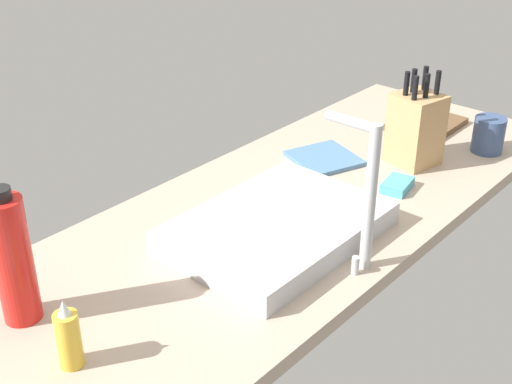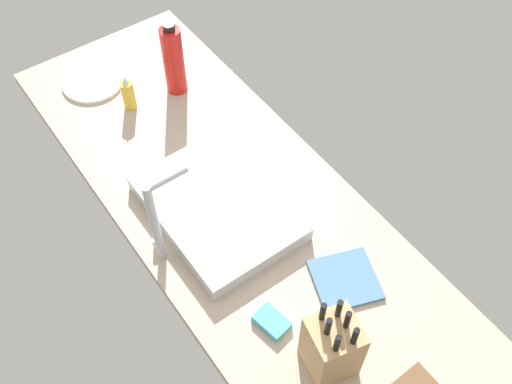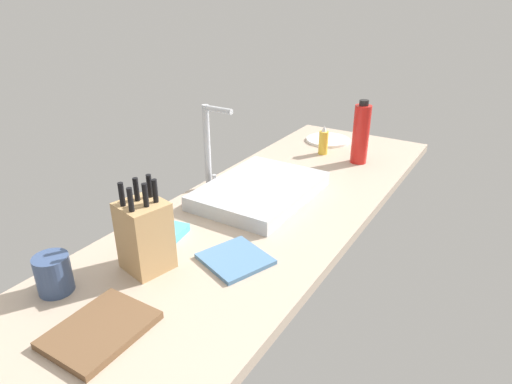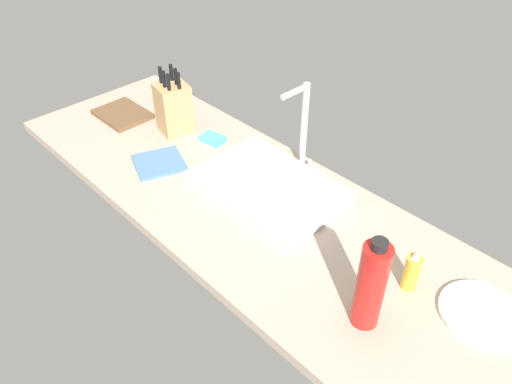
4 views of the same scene
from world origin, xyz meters
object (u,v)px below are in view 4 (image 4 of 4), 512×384
Objects in this scene: water_bottle at (371,285)px; coffee_mug at (170,92)px; sink_basin at (267,188)px; dish_towel at (159,163)px; knife_block at (174,108)px; dish_sponge at (213,139)px; dinner_plate at (482,313)px; faucet at (303,122)px; soap_bottle at (412,271)px; cutting_board at (122,114)px.

water_bottle is 2.72× the size of coffee_mug.
sink_basin is 2.78× the size of dish_towel.
water_bottle is at bearing -18.89° from sink_basin.
water_bottle is (106.22, -20.86, 2.82)cm from knife_block.
dish_sponge is at bearing -10.80° from coffee_mug.
dish_towel is 23.73cm from dish_sponge.
water_bottle reaches higher than coffee_mug.
sink_basin is at bearing -12.21° from dish_sponge.
dinner_plate is 1.26× the size of dish_towel.
dinner_plate is (75.40, -14.96, -17.52)cm from faucet.
knife_block is 126.42cm from dinner_plate.
sink_basin is 75.13cm from coffee_mug.
soap_bottle is at bearing 10.65° from knife_block.
sink_basin is 78.36cm from cutting_board.
knife_block is 19.35cm from dish_sponge.
cutting_board is at bearing -175.27° from sink_basin.
dish_sponge is at bearing 163.84° from water_bottle.
knife_block reaches higher than cutting_board.
knife_block is 108.29cm from water_bottle.
faucet is 61.93cm from soap_bottle.
sink_basin is at bearing 179.45° from soap_bottle.
dish_sponge is at bearing 19.64° from cutting_board.
dish_sponge reaches higher than cutting_board.
knife_block is at bearing 21.10° from cutting_board.
knife_block is (-50.65, -16.75, -8.11)cm from faucet.
water_bottle reaches higher than dish_sponge.
dinner_plate is at bearing -4.04° from coffee_mug.
dish_sponge is (-34.21, -11.58, -16.92)cm from faucet.
water_bottle is 1.61× the size of dish_towel.
faucet is at bearing 3.79° from coffee_mug.
dish_sponge is (-37.33, 8.08, -1.40)cm from sink_basin.
soap_bottle is at bearing -163.99° from dinner_plate.
cutting_board reaches higher than dish_towel.
sink_basin is 72.46cm from dinner_plate.
dish_towel is (-111.21, -20.30, 0.00)cm from dinner_plate.
dish_towel is (39.15, -9.13, -0.30)cm from cutting_board.
knife_block reaches higher than coffee_mug.
faucet reaches higher than dish_sponge.
coffee_mug is at bearing 175.96° from dinner_plate.
coffee_mug is (-34.65, 30.59, 4.38)cm from dish_towel.
dish_sponge reaches higher than dinner_plate.
cutting_board is 0.81× the size of water_bottle.
faucet is 1.49× the size of dinner_plate.
coffee_mug reaches higher than dish_towel.
cutting_board is at bearing -160.79° from faucet.
dish_towel is at bearing 178.53° from water_bottle.
cutting_board is at bearing 174.97° from water_bottle.
cutting_board is 132.40cm from soap_bottle.
faucet is 2.39× the size of soap_bottle.
soap_bottle is 91.96cm from dish_sponge.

